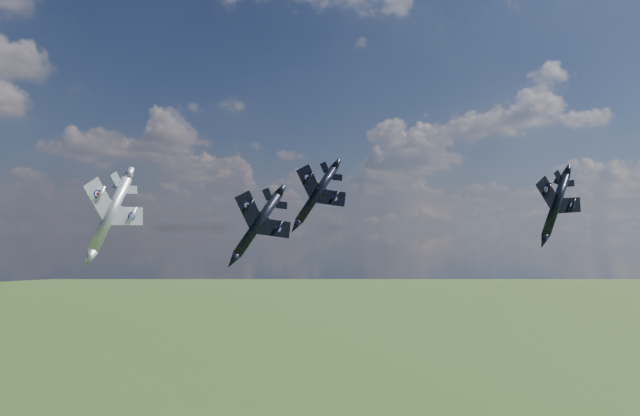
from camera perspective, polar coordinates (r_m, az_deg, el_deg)
jet_lead_navy at (r=83.75m, az=-5.71°, el=-1.49°), size 12.76×15.52×7.86m
jet_right_navy at (r=93.46m, az=20.78°, el=0.29°), size 12.61×14.92×6.21m
jet_high_navy at (r=108.04m, az=-0.30°, el=1.27°), size 15.51×18.29×8.96m
jet_left_silver at (r=75.91m, az=-18.63°, el=-0.52°), size 12.50×15.05×6.78m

